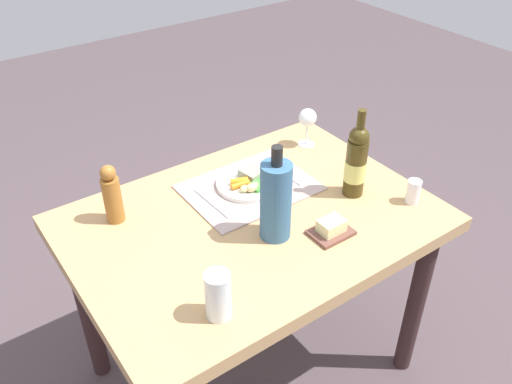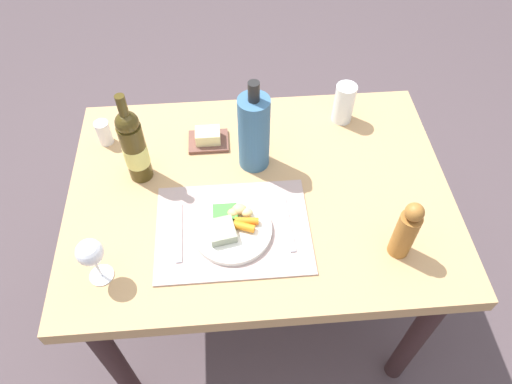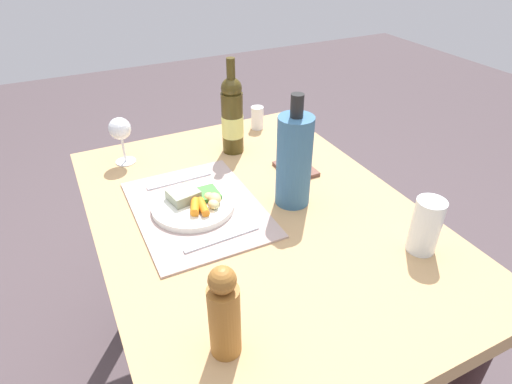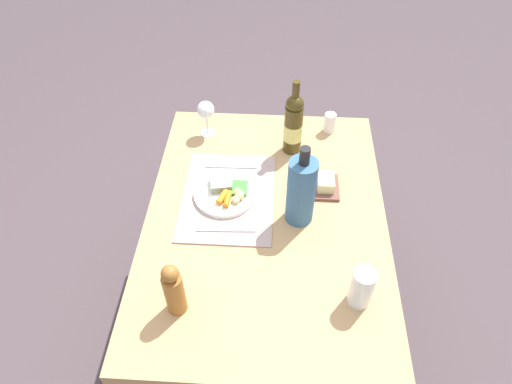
{
  "view_description": "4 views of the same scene",
  "coord_description": "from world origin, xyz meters",
  "views": [
    {
      "loc": [
        0.79,
        1.14,
        1.84
      ],
      "look_at": [
        -0.06,
        -0.07,
        0.8
      ],
      "focal_mm": 37.99,
      "sensor_mm": 36.0,
      "label": 1
    },
    {
      "loc": [
        -0.08,
        -0.89,
        1.89
      ],
      "look_at": [
        -0.01,
        -0.04,
        0.81
      ],
      "focal_mm": 33.02,
      "sensor_mm": 36.0,
      "label": 2
    },
    {
      "loc": [
        0.85,
        -0.42,
        1.46
      ],
      "look_at": [
        0.05,
        -0.03,
        0.87
      ],
      "focal_mm": 30.2,
      "sensor_mm": 36.0,
      "label": 3
    },
    {
      "loc": [
        1.04,
        0.03,
        2.0
      ],
      "look_at": [
        -0.03,
        -0.04,
        0.87
      ],
      "focal_mm": 32.38,
      "sensor_mm": 36.0,
      "label": 4
    }
  ],
  "objects": [
    {
      "name": "fork",
      "position": [
        -0.24,
        -0.14,
        0.77
      ],
      "size": [
        0.02,
        0.2,
        0.0
      ],
      "primitive_type": "cube",
      "rotation": [
        0.0,
        0.0,
        0.02
      ],
      "color": "silver",
      "rests_on": "placemat"
    },
    {
      "name": "knife",
      "position": [
        0.07,
        -0.13,
        0.77
      ],
      "size": [
        0.02,
        0.2,
        0.0
      ],
      "primitive_type": "cube",
      "rotation": [
        0.0,
        0.0,
        0.04
      ],
      "color": "silver",
      "rests_on": "placemat"
    },
    {
      "name": "cooler_bottle",
      "position": [
        -0.01,
        0.11,
        0.9
      ],
      "size": [
        0.1,
        0.1,
        0.32
      ],
      "color": "#356185",
      "rests_on": "dining_table"
    },
    {
      "name": "butter_dish",
      "position": [
        -0.15,
        0.21,
        0.79
      ],
      "size": [
        0.13,
        0.1,
        0.05
      ],
      "color": "brown",
      "rests_on": "dining_table"
    },
    {
      "name": "water_tumbler",
      "position": [
        0.31,
        0.29,
        0.83
      ],
      "size": [
        0.07,
        0.07,
        0.14
      ],
      "color": "silver",
      "rests_on": "dining_table"
    },
    {
      "name": "dinner_plate",
      "position": [
        -0.09,
        -0.15,
        0.79
      ],
      "size": [
        0.23,
        0.23,
        0.05
      ],
      "color": "white",
      "rests_on": "placemat"
    },
    {
      "name": "salt_shaker",
      "position": [
        -0.49,
        0.24,
        0.81
      ],
      "size": [
        0.05,
        0.05,
        0.08
      ],
      "primitive_type": "cylinder",
      "color": "white",
      "rests_on": "dining_table"
    },
    {
      "name": "ground_plane",
      "position": [
        0.0,
        0.0,
        0.0
      ],
      "size": [
        8.0,
        8.0,
        0.0
      ],
      "primitive_type": "plane",
      "color": "#4B3E42"
    },
    {
      "name": "wine_bottle",
      "position": [
        -0.36,
        0.09,
        0.89
      ],
      "size": [
        0.07,
        0.07,
        0.32
      ],
      "color": "#403412",
      "rests_on": "dining_table"
    },
    {
      "name": "dining_table",
      "position": [
        0.0,
        0.0,
        0.66
      ],
      "size": [
        1.16,
        0.84,
        0.77
      ],
      "color": "tan",
      "rests_on": "ground_plane"
    },
    {
      "name": "wine_glass",
      "position": [
        -0.44,
        -0.26,
        0.88
      ],
      "size": [
        0.07,
        0.07,
        0.15
      ],
      "color": "white",
      "rests_on": "dining_table"
    },
    {
      "name": "placemat",
      "position": [
        -0.09,
        -0.14,
        0.77
      ],
      "size": [
        0.44,
        0.33,
        0.01
      ],
      "primitive_type": "cube",
      "color": "#AF968F",
      "rests_on": "dining_table"
    },
    {
      "name": "pepper_mill",
      "position": [
        0.36,
        -0.24,
        0.86
      ],
      "size": [
        0.06,
        0.06,
        0.2
      ],
      "color": "#966027",
      "rests_on": "dining_table"
    }
  ]
}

